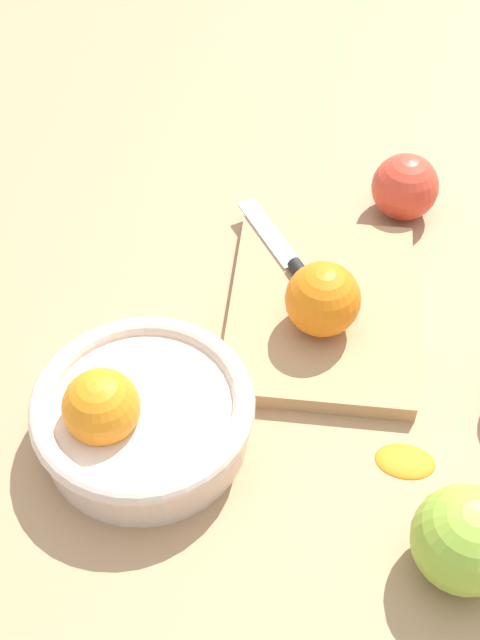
# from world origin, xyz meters

# --- Properties ---
(ground_plane) EXTENTS (2.40, 2.40, 0.00)m
(ground_plane) POSITION_xyz_m (0.00, 0.00, 0.00)
(ground_plane) COLOR tan
(bowl) EXTENTS (0.19, 0.19, 0.09)m
(bowl) POSITION_xyz_m (-0.12, 0.15, 0.03)
(bowl) COLOR beige
(bowl) RESTS_ON ground_plane
(cutting_board) EXTENTS (0.27, 0.23, 0.02)m
(cutting_board) POSITION_xyz_m (0.07, 0.04, 0.01)
(cutting_board) COLOR tan
(cutting_board) RESTS_ON ground_plane
(orange_on_board) EXTENTS (0.07, 0.07, 0.07)m
(orange_on_board) POSITION_xyz_m (0.04, 0.04, 0.05)
(orange_on_board) COLOR orange
(orange_on_board) RESTS_ON cutting_board
(knife) EXTENTS (0.12, 0.12, 0.01)m
(knife) POSITION_xyz_m (0.11, 0.09, 0.02)
(knife) COLOR silver
(knife) RESTS_ON cutting_board
(apple_front_left) EXTENTS (0.08, 0.08, 0.08)m
(apple_front_left) POSITION_xyz_m (-0.15, -0.13, 0.04)
(apple_front_left) COLOR #8EB738
(apple_front_left) RESTS_ON ground_plane
(apple_mid_right) EXTENTS (0.07, 0.07, 0.07)m
(apple_mid_right) POSITION_xyz_m (0.24, 0.00, 0.04)
(apple_mid_right) COLOR #D6422D
(apple_mid_right) RESTS_ON ground_plane
(citrus_peel) EXTENTS (0.04, 0.06, 0.01)m
(citrus_peel) POSITION_xyz_m (-0.07, -0.07, 0.00)
(citrus_peel) COLOR orange
(citrus_peel) RESTS_ON ground_plane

